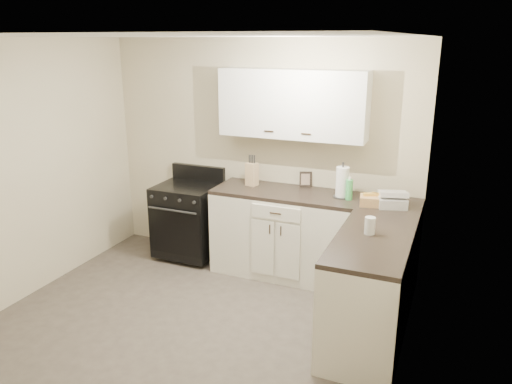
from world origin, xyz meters
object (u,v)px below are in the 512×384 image
at_px(stove, 188,220).
at_px(countertop_grill, 392,202).
at_px(paper_towel, 342,182).
at_px(wicker_basket, 374,201).
at_px(knife_block, 252,174).

relative_size(stove, countertop_grill, 3.16).
xyz_separation_m(paper_towel, countertop_grill, (0.51, -0.11, -0.11)).
bearing_deg(countertop_grill, wicker_basket, 174.88).
bearing_deg(knife_block, countertop_grill, 7.86).
height_order(stove, knife_block, knife_block).
relative_size(stove, knife_block, 3.29).
distance_m(paper_towel, wicker_basket, 0.39).
xyz_separation_m(paper_towel, wicker_basket, (0.35, -0.14, -0.11)).
distance_m(stove, paper_towel, 1.90).
bearing_deg(countertop_grill, stove, 162.57).
relative_size(stove, wicker_basket, 3.05).
bearing_deg(wicker_basket, stove, 177.78).
bearing_deg(countertop_grill, knife_block, 158.14).
bearing_deg(stove, wicker_basket, -2.22).
relative_size(wicker_basket, countertop_grill, 1.04).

